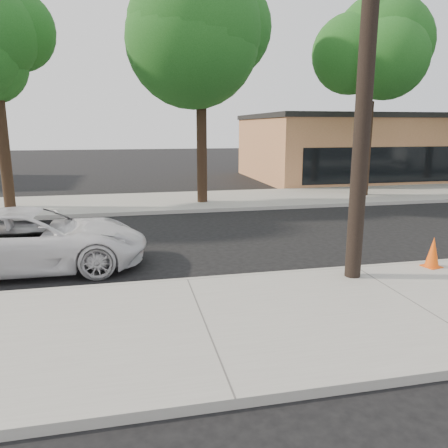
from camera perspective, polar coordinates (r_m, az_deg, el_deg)
The scene contains 10 objects.
ground at distance 11.63m, azimuth -6.18°, elevation -4.41°, with size 120.00×120.00×0.00m, color black.
near_sidewalk at distance 7.61m, azimuth -2.56°, elevation -13.14°, with size 90.00×4.40×0.15m, color gray.
far_sidewalk at distance 19.88m, azimuth -8.88°, elevation 2.83°, with size 90.00×5.00×0.15m, color gray.
curb_near at distance 9.62m, azimuth -4.81°, elevation -7.56°, with size 90.00×0.12×0.16m, color #9E9B93.
building_main at distance 32.07m, azimuth 20.28°, elevation 9.32°, with size 18.00×10.00×4.00m, color #AC6E48.
utility_pole at distance 9.71m, azimuth 18.15°, elevation 19.79°, with size 1.40×0.34×9.00m.
tree_c at distance 19.33m, azimuth -2.30°, elevation 23.06°, with size 4.96×4.80×9.55m.
tree_d at distance 22.34m, azimuth 19.46°, elevation 19.55°, with size 4.50×4.35×8.75m.
police_cruiser at distance 11.40m, azimuth -23.71°, elevation -1.86°, with size 2.48×5.37×1.49m, color silver.
traffic_cone at distance 11.36m, azimuth 25.61°, elevation -3.38°, with size 0.44×0.44×0.72m.
Camera 1 is at (-1.14, -11.07, 3.37)m, focal length 35.00 mm.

